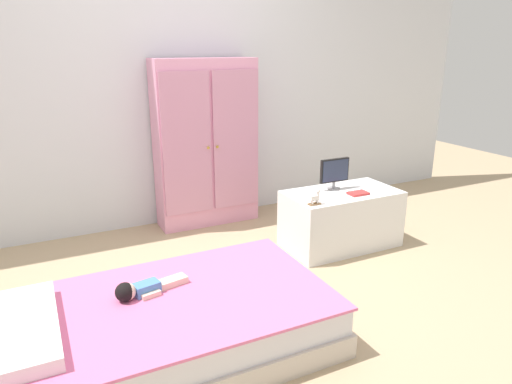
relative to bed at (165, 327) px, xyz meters
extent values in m
cube|color=tan|center=(0.53, 0.26, -0.15)|extent=(10.00, 10.00, 0.02)
cube|color=silver|center=(0.53, 1.83, 1.21)|extent=(6.40, 0.05, 2.70)
cube|color=beige|center=(0.00, 0.00, -0.08)|extent=(1.69, 0.96, 0.13)
cube|color=silver|center=(0.00, 0.00, 0.06)|extent=(1.65, 0.92, 0.14)
cube|color=pink|center=(0.00, 0.00, 0.14)|extent=(1.68, 0.95, 0.02)
cube|color=white|center=(-0.64, 0.00, 0.18)|extent=(0.32, 0.69, 0.07)
cube|color=#4C84C6|center=(-0.05, 0.12, 0.18)|extent=(0.14, 0.10, 0.06)
cube|color=beige|center=(0.09, 0.17, 0.16)|extent=(0.16, 0.07, 0.04)
cube|color=beige|center=(0.09, 0.13, 0.16)|extent=(0.16, 0.07, 0.04)
cube|color=beige|center=(-0.06, 0.17, 0.16)|extent=(0.10, 0.05, 0.03)
cube|color=beige|center=(-0.04, 0.07, 0.16)|extent=(0.10, 0.05, 0.03)
sphere|color=beige|center=(-0.16, 0.10, 0.19)|extent=(0.09, 0.09, 0.09)
sphere|color=black|center=(-0.17, 0.10, 0.19)|extent=(0.10, 0.10, 0.10)
cube|color=#E599BC|center=(0.85, 1.65, 0.56)|extent=(0.86, 0.27, 1.41)
cube|color=#C986A6|center=(0.63, 1.50, 0.60)|extent=(0.40, 0.02, 1.16)
cube|color=#C986A6|center=(1.06, 1.50, 0.60)|extent=(0.40, 0.02, 1.16)
sphere|color=gold|center=(0.81, 1.48, 0.56)|extent=(0.02, 0.02, 0.02)
sphere|color=gold|center=(0.89, 1.48, 0.56)|extent=(0.02, 0.02, 0.02)
cube|color=white|center=(1.60, 0.70, 0.08)|extent=(0.87, 0.47, 0.44)
cylinder|color=#99999E|center=(1.57, 0.78, 0.31)|extent=(0.10, 0.10, 0.01)
cylinder|color=#99999E|center=(1.57, 0.78, 0.34)|extent=(0.02, 0.02, 0.05)
cube|color=black|center=(1.57, 0.78, 0.45)|extent=(0.25, 0.02, 0.18)
cube|color=#28334C|center=(1.57, 0.77, 0.45)|extent=(0.23, 0.01, 0.16)
cube|color=#8E6642|center=(1.24, 0.55, 0.31)|extent=(0.09, 0.01, 0.01)
cube|color=#8E6642|center=(1.24, 0.53, 0.31)|extent=(0.09, 0.01, 0.01)
cube|color=white|center=(1.24, 0.54, 0.35)|extent=(0.06, 0.03, 0.03)
cylinder|color=white|center=(1.26, 0.55, 0.32)|extent=(0.01, 0.01, 0.02)
cylinder|color=white|center=(1.26, 0.53, 0.32)|extent=(0.01, 0.01, 0.02)
cylinder|color=white|center=(1.21, 0.55, 0.32)|extent=(0.01, 0.01, 0.02)
cylinder|color=white|center=(1.21, 0.53, 0.32)|extent=(0.01, 0.01, 0.02)
cylinder|color=white|center=(1.26, 0.54, 0.38)|extent=(0.02, 0.02, 0.02)
sphere|color=white|center=(1.26, 0.54, 0.40)|extent=(0.03, 0.03, 0.03)
cube|color=#CC3838|center=(1.66, 0.59, 0.31)|extent=(0.15, 0.10, 0.02)
camera|label=1|loc=(-0.49, -2.04, 1.37)|focal=32.60mm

